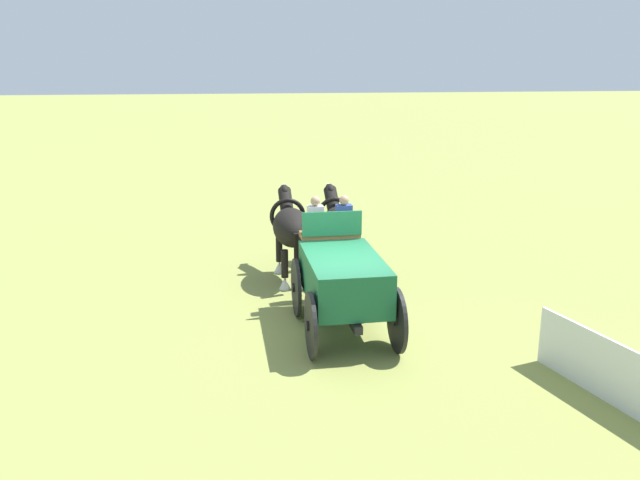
% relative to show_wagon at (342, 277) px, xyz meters
% --- Properties ---
extents(ground_plane, '(220.00, 220.00, 0.00)m').
position_rel_show_wagon_xyz_m(ground_plane, '(-0.18, -0.00, -1.17)').
color(ground_plane, olive).
extents(show_wagon, '(5.77, 1.91, 2.61)m').
position_rel_show_wagon_xyz_m(show_wagon, '(0.00, 0.00, 0.00)').
color(show_wagon, '#195B38').
rests_on(show_wagon, ground).
extents(draft_horse_near, '(3.02, 0.99, 2.24)m').
position_rel_show_wagon_xyz_m(draft_horse_near, '(3.54, 0.69, 0.19)').
color(draft_horse_near, black).
rests_on(draft_horse_near, ground).
extents(draft_horse_off, '(3.15, 1.00, 2.21)m').
position_rel_show_wagon_xyz_m(draft_horse_off, '(3.55, -0.61, 0.17)').
color(draft_horse_off, black).
rests_on(draft_horse_off, ground).
extents(sponsor_banner, '(3.12, 0.84, 1.10)m').
position_rel_show_wagon_xyz_m(sponsor_banner, '(-3.66, -3.85, -0.62)').
color(sponsor_banner, silver).
rests_on(sponsor_banner, ground).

